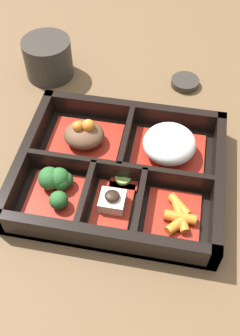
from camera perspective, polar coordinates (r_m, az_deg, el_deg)
The scene contains 11 objects.
ground_plane at distance 0.58m, azimuth -0.00°, elevation -1.51°, with size 3.00×3.00×0.00m, color brown.
bento_base at distance 0.58m, azimuth -0.00°, elevation -1.21°, with size 0.29×0.24×0.01m.
bento_rim at distance 0.56m, azimuth -0.05°, elevation -0.41°, with size 0.29×0.24×0.05m.
bowl_stew at distance 0.61m, azimuth -5.21°, elevation 4.57°, with size 0.11×0.09×0.05m.
bowl_rice at distance 0.59m, azimuth 7.15°, elevation 3.27°, with size 0.11×0.09×0.05m.
bowl_greens at distance 0.55m, azimuth -9.38°, elevation -2.34°, with size 0.07×0.08×0.04m.
bowl_tofu at distance 0.54m, azimuth -1.03°, elevation -5.10°, with size 0.05×0.08×0.03m.
bowl_carrots at distance 0.53m, azimuth 8.15°, elevation -6.85°, with size 0.07×0.08×0.02m.
bowl_pickles at distance 0.57m, azimuth 0.74°, elevation -1.11°, with size 0.04×0.04×0.01m.
tea_cup at distance 0.74m, azimuth -10.41°, elevation 15.51°, with size 0.09×0.09×0.07m.
sauce_dish at distance 0.74m, azimuth 9.42°, elevation 12.19°, with size 0.05×0.05×0.01m.
Camera 1 is at (0.06, -0.34, 0.47)m, focal length 42.00 mm.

